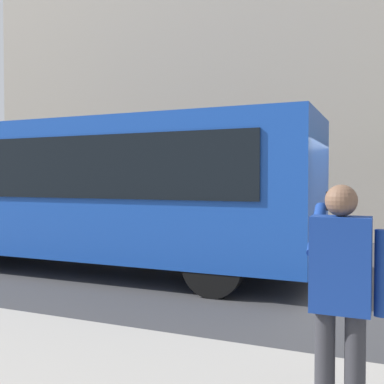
# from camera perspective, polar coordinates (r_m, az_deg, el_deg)

# --- Properties ---
(ground_plane) EXTENTS (60.00, 60.00, 0.00)m
(ground_plane) POSITION_cam_1_polar(r_m,az_deg,el_deg) (8.34, 18.12, -11.54)
(ground_plane) COLOR #38383A
(building_facade_far) EXTENTS (28.00, 1.55, 12.00)m
(building_facade_far) POSITION_cam_1_polar(r_m,az_deg,el_deg) (15.46, 20.67, 16.90)
(building_facade_far) COLOR #A89E8E
(building_facade_far) RESTS_ON ground_plane
(red_bus) EXTENTS (9.05, 2.54, 3.08)m
(red_bus) POSITION_cam_1_polar(r_m,az_deg,el_deg) (9.64, -12.04, 0.38)
(red_bus) COLOR #1947AD
(red_bus) RESTS_ON ground_plane
(pedestrian_photographer) EXTENTS (0.53, 0.52, 1.70)m
(pedestrian_photographer) POSITION_cam_1_polar(r_m,az_deg,el_deg) (3.38, 18.12, -11.20)
(pedestrian_photographer) COLOR #2D2D33
(pedestrian_photographer) RESTS_ON sidewalk_curb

